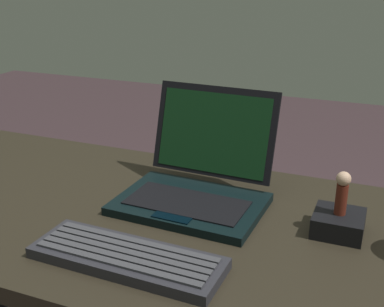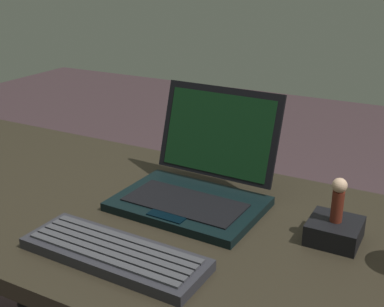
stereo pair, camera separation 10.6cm
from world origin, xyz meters
The scene contains 5 objects.
desk centered at (0.00, 0.00, 0.68)m, with size 1.80×0.65×0.75m.
laptop_front centered at (-0.02, 0.09, 0.79)m, with size 0.32×0.29×0.23m.
external_keyboard centered at (-0.04, -0.18, 0.76)m, with size 0.35×0.13×0.03m.
figurine_stand centered at (0.29, 0.07, 0.77)m, with size 0.10×0.10×0.04m, color black.
figurine centered at (0.29, 0.07, 0.84)m, with size 0.03×0.03×0.09m.
Camera 2 is at (0.45, -0.79, 1.24)m, focal length 46.77 mm.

